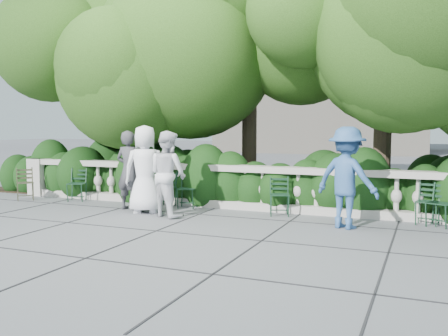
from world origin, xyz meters
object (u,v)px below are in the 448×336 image
at_px(person_businessman, 145,169).
at_px(person_woman_grey, 129,170).
at_px(person_older_blue, 347,178).
at_px(chair_f, 436,228).
at_px(chair_e, 426,226).
at_px(chair_weathered, 26,201).
at_px(chair_d, 185,209).
at_px(chair_b, 161,207).
at_px(chair_c, 280,217).
at_px(chair_a, 75,202).
at_px(person_casual_man, 168,174).

xyz_separation_m(person_businessman, person_woman_grey, (-0.55, 0.21, -0.06)).
bearing_deg(person_older_blue, chair_f, -137.46).
bearing_deg(chair_e, person_woman_grey, -166.10).
bearing_deg(chair_weathered, person_woman_grey, -47.63).
bearing_deg(chair_d, person_woman_grey, -163.21).
bearing_deg(chair_b, chair_c, 9.90).
bearing_deg(person_businessman, chair_a, -34.06).
distance_m(chair_c, person_woman_grey, 3.53).
height_order(chair_d, chair_f, same).
bearing_deg(chair_d, person_businessman, -136.56).
distance_m(chair_a, person_businessman, 2.66).
bearing_deg(person_casual_man, person_older_blue, -152.62).
xyz_separation_m(chair_e, person_older_blue, (-1.37, -0.75, 0.94)).
height_order(person_businessman, person_woman_grey, person_businessman).
distance_m(chair_f, person_woman_grey, 6.46).
relative_size(chair_e, person_older_blue, 0.45).
bearing_deg(person_casual_man, chair_a, 9.75).
bearing_deg(chair_e, person_casual_man, -160.62).
bearing_deg(chair_weathered, chair_b, -38.60).
bearing_deg(chair_f, chair_e, 169.74).
distance_m(chair_a, chair_c, 5.25).
relative_size(chair_a, person_casual_man, 0.47).
xyz_separation_m(chair_b, chair_c, (2.90, -0.14, 0.00)).
xyz_separation_m(chair_c, chair_e, (2.82, 0.15, 0.00)).
distance_m(chair_b, chair_weathered, 3.65).
bearing_deg(person_casual_man, chair_e, -145.03).
relative_size(chair_b, person_businessman, 0.44).
bearing_deg(chair_a, person_woman_grey, -32.51).
relative_size(chair_e, person_woman_grey, 0.47).
relative_size(chair_b, chair_f, 1.00).
bearing_deg(person_older_blue, person_casual_man, 23.22).
bearing_deg(person_casual_man, person_woman_grey, 6.73).
height_order(chair_b, chair_c, same).
height_order(chair_c, chair_d, same).
height_order(chair_c, person_older_blue, person_older_blue).
bearing_deg(chair_a, person_businessman, -34.41).
bearing_deg(chair_e, chair_a, -170.22).
xyz_separation_m(chair_e, person_casual_man, (-5.01, -0.95, 0.90)).
xyz_separation_m(chair_e, person_businessman, (-5.66, -0.78, 0.95)).
bearing_deg(chair_e, chair_b, -171.25).
distance_m(chair_a, chair_d, 2.99).
distance_m(chair_a, chair_b, 2.36).
xyz_separation_m(chair_f, person_casual_man, (-5.18, -0.84, 0.90)).
bearing_deg(chair_weathered, person_older_blue, -47.97).
bearing_deg(chair_b, chair_f, 11.67).
xyz_separation_m(chair_b, person_businessman, (0.06, -0.77, 0.95)).
xyz_separation_m(chair_b, chair_weathered, (-3.62, -0.48, 0.00)).
bearing_deg(person_businessman, chair_c, 172.79).
xyz_separation_m(chair_a, person_woman_grey, (1.86, -0.41, 0.89)).
xyz_separation_m(person_casual_man, person_older_blue, (3.64, 0.20, 0.05)).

